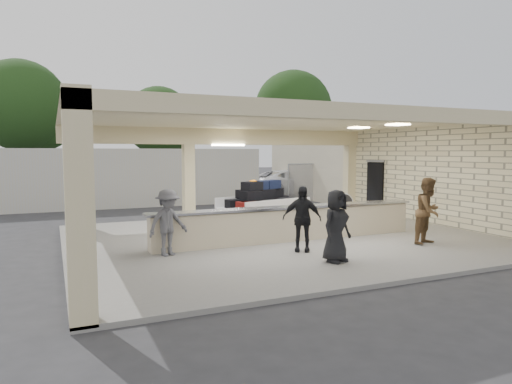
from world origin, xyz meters
name	(u,v)px	position (x,y,z in m)	size (l,w,h in m)	color
ground	(282,241)	(0.00, 0.00, 0.00)	(120.00, 120.00, 0.00)	#2B2B2D
pavilion	(279,193)	(0.21, 0.66, 1.35)	(12.01, 10.00, 3.55)	slate
baggage_counter	(290,223)	(0.00, -0.50, 0.59)	(8.20, 0.58, 0.98)	#C3B291
luggage_cart	(261,202)	(0.09, 1.68, 0.98)	(3.03, 2.30, 1.58)	silver
drum_fan	(342,203)	(4.23, 3.05, 0.60)	(0.87, 0.46, 0.93)	silver
baggage_handler	(252,205)	(-0.28, 1.62, 0.91)	(0.59, 0.32, 1.62)	orange
passenger_a	(429,211)	(3.21, -2.49, 1.01)	(0.88, 0.39, 1.82)	brown
passenger_b	(302,219)	(-0.43, -1.90, 0.93)	(0.98, 0.36, 1.67)	black
passenger_c	(168,223)	(-3.63, -1.00, 0.91)	(1.05, 0.37, 1.62)	#4F4F54
passenger_d	(336,226)	(-0.27, -3.20, 0.93)	(0.81, 0.33, 1.66)	black
car_white_a	(290,183)	(6.96, 12.39, 0.78)	(2.58, 5.44, 1.55)	white
car_white_b	(343,180)	(11.52, 13.48, 0.78)	(1.85, 4.96, 1.57)	white
car_dark	(243,183)	(4.64, 14.28, 0.72)	(1.53, 4.35, 1.45)	black
container_white	(129,177)	(-2.72, 11.08, 1.39)	(12.83, 2.57, 2.78)	#B8B8B3
fence	(381,179)	(11.00, 9.00, 1.05)	(12.06, 0.06, 2.03)	gray
tree_left	(26,109)	(-7.68, 24.16, 5.59)	(6.60, 6.30, 9.00)	#382619
tree_mid	(162,124)	(2.32, 26.16, 4.96)	(6.00, 5.60, 8.00)	#382619
tree_right	(295,113)	(14.32, 25.16, 6.21)	(7.20, 7.00, 10.00)	#382619
adjacent_building	(349,170)	(9.50, 10.00, 1.60)	(6.00, 8.00, 3.20)	beige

